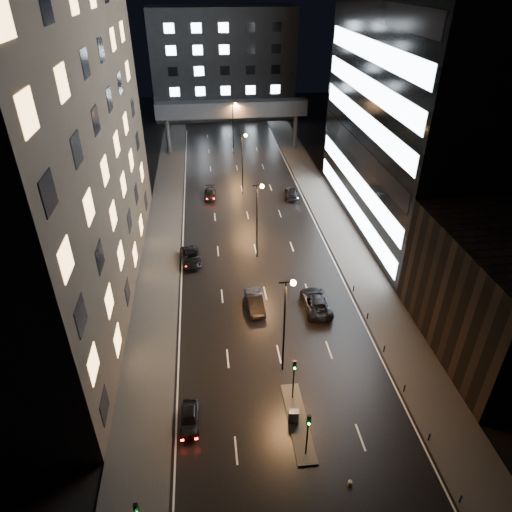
# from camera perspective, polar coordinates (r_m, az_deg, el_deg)

# --- Properties ---
(ground) EXTENTS (160.00, 160.00, 0.00)m
(ground) POSITION_cam_1_polar(r_m,az_deg,el_deg) (69.97, -1.05, 5.11)
(ground) COLOR black
(ground) RESTS_ON ground
(sidewalk_left) EXTENTS (5.00, 110.00, 0.15)m
(sidewalk_left) POSITION_cam_1_polar(r_m,az_deg,el_deg) (65.58, -11.54, 2.52)
(sidewalk_left) COLOR #383533
(sidewalk_left) RESTS_ON ground
(sidewalk_right) EXTENTS (5.00, 110.00, 0.15)m
(sidewalk_right) POSITION_cam_1_polar(r_m,az_deg,el_deg) (67.84, 9.97, 3.75)
(sidewalk_right) COLOR #383533
(sidewalk_right) RESTS_ON ground
(building_left) EXTENTS (15.00, 48.00, 40.00)m
(building_left) POSITION_cam_1_polar(r_m,az_deg,el_deg) (50.31, -26.64, 15.38)
(building_left) COLOR #2D2319
(building_left) RESTS_ON ground
(building_right_low) EXTENTS (10.00, 18.00, 12.00)m
(building_right_low) POSITION_cam_1_polar(r_m,az_deg,el_deg) (48.01, 27.66, -4.52)
(building_right_low) COLOR black
(building_right_low) RESTS_ON ground
(building_right_glass) EXTENTS (20.00, 36.00, 45.00)m
(building_right_glass) POSITION_cam_1_polar(r_m,az_deg,el_deg) (66.49, 22.90, 21.85)
(building_right_glass) COLOR black
(building_right_glass) RESTS_ON ground
(building_far) EXTENTS (34.00, 14.00, 25.00)m
(building_far) POSITION_cam_1_polar(r_m,az_deg,el_deg) (121.76, -4.13, 22.91)
(building_far) COLOR #333335
(building_far) RESTS_ON ground
(skybridge) EXTENTS (30.00, 3.00, 10.00)m
(skybridge) POSITION_cam_1_polar(r_m,az_deg,el_deg) (95.19, -3.04, 17.81)
(skybridge) COLOR #333335
(skybridge) RESTS_ON ground
(median_island) EXTENTS (1.60, 8.00, 0.15)m
(median_island) POSITION_cam_1_polar(r_m,az_deg,el_deg) (40.26, 5.27, -19.92)
(median_island) COLOR #383533
(median_island) RESTS_ON ground
(traffic_signal_near) EXTENTS (0.28, 0.34, 4.40)m
(traffic_signal_near) POSITION_cam_1_polar(r_m,az_deg,el_deg) (39.56, 4.76, -14.41)
(traffic_signal_near) COLOR black
(traffic_signal_near) RESTS_ON median_island
(traffic_signal_far) EXTENTS (0.28, 0.34, 4.40)m
(traffic_signal_far) POSITION_cam_1_polar(r_m,az_deg,el_deg) (36.10, 6.51, -20.68)
(traffic_signal_far) COLOR black
(traffic_signal_far) RESTS_ON median_island
(bollard_row) EXTENTS (0.12, 25.12, 0.90)m
(bollard_row) POSITION_cam_1_polar(r_m,az_deg,el_deg) (45.36, 16.82, -13.27)
(bollard_row) COLOR black
(bollard_row) RESTS_ON ground
(streetlight_near) EXTENTS (1.45, 0.50, 10.15)m
(streetlight_near) POSITION_cam_1_polar(r_m,az_deg,el_deg) (39.73, 3.83, -7.40)
(streetlight_near) COLOR black
(streetlight_near) RESTS_ON ground
(streetlight_mid_a) EXTENTS (1.45, 0.50, 10.15)m
(streetlight_mid_a) POSITION_cam_1_polar(r_m,az_deg,el_deg) (56.41, 0.29, 5.52)
(streetlight_mid_a) COLOR black
(streetlight_mid_a) RESTS_ON ground
(streetlight_mid_b) EXTENTS (1.45, 0.50, 10.15)m
(streetlight_mid_b) POSITION_cam_1_polar(r_m,az_deg,el_deg) (74.73, -1.62, 12.34)
(streetlight_mid_b) COLOR black
(streetlight_mid_b) RESTS_ON ground
(streetlight_far) EXTENTS (1.45, 0.50, 10.15)m
(streetlight_far) POSITION_cam_1_polar(r_m,az_deg,el_deg) (93.75, -2.81, 16.43)
(streetlight_far) COLOR black
(streetlight_far) RESTS_ON ground
(car_away_a) EXTENTS (1.59, 3.78, 1.28)m
(car_away_a) POSITION_cam_1_polar(r_m,az_deg,el_deg) (39.99, -8.31, -19.40)
(car_away_a) COLOR black
(car_away_a) RESTS_ON ground
(car_away_b) EXTENTS (1.97, 4.93, 1.59)m
(car_away_b) POSITION_cam_1_polar(r_m,az_deg,el_deg) (50.43, -0.15, -5.74)
(car_away_b) COLOR black
(car_away_b) RESTS_ON ground
(car_away_c) EXTENTS (2.99, 5.48, 1.46)m
(car_away_c) POSITION_cam_1_polar(r_m,az_deg,el_deg) (58.70, -8.16, -0.15)
(car_away_c) COLOR black
(car_away_c) RESTS_ON ground
(car_away_d) EXTENTS (2.15, 4.72, 1.34)m
(car_away_d) POSITION_cam_1_polar(r_m,az_deg,el_deg) (75.88, -5.76, 7.75)
(car_away_d) COLOR black
(car_away_d) RESTS_ON ground
(car_toward_a) EXTENTS (2.76, 5.90, 1.63)m
(car_toward_a) POSITION_cam_1_polar(r_m,az_deg,el_deg) (50.79, 7.51, -5.72)
(car_toward_a) COLOR black
(car_toward_a) RESTS_ON ground
(car_toward_b) EXTENTS (2.70, 5.21, 1.45)m
(car_toward_b) POSITION_cam_1_polar(r_m,az_deg,el_deg) (75.90, 4.47, 7.87)
(car_toward_b) COLOR black
(car_toward_b) RESTS_ON ground
(utility_cabinet) EXTENTS (0.89, 0.67, 1.25)m
(utility_cabinet) POSITION_cam_1_polar(r_m,az_deg,el_deg) (39.67, 4.71, -19.33)
(utility_cabinet) COLOR #515154
(utility_cabinet) RESTS_ON median_island
(cone_a) EXTENTS (0.41, 0.41, 0.53)m
(cone_a) POSITION_cam_1_polar(r_m,az_deg,el_deg) (37.50, 11.69, -25.96)
(cone_a) COLOR orange
(cone_a) RESTS_ON ground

